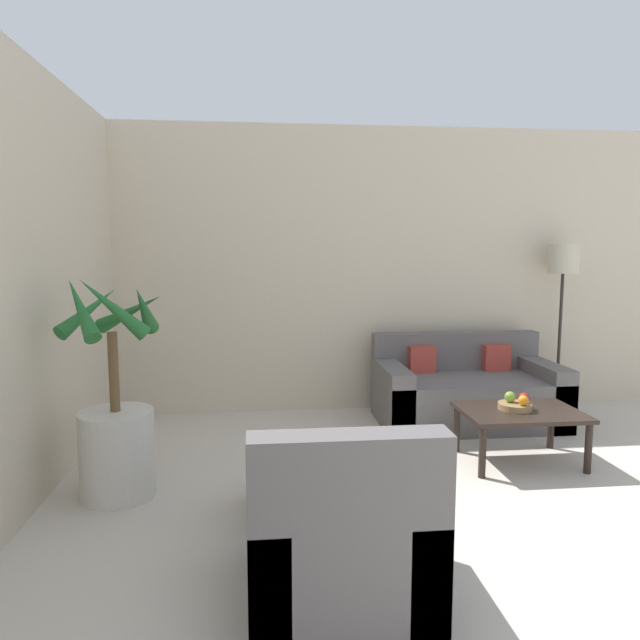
{
  "coord_description": "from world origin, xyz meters",
  "views": [
    {
      "loc": [
        -1.85,
        1.33,
        1.54
      ],
      "look_at": [
        -1.39,
        5.74,
        1.0
      ],
      "focal_mm": 32.0,
      "sensor_mm": 36.0,
      "label": 1
    }
  ],
  "objects_px": {
    "coffee_table": "(520,417)",
    "ottoman": "(307,479)",
    "apple_green": "(510,397)",
    "armchair": "(338,543)",
    "potted_palm": "(116,428)",
    "floor_lamp": "(563,272)",
    "fruit_bowl": "(515,406)",
    "orange_fruit": "(523,401)",
    "sofa_loveseat": "(466,393)",
    "apple_red": "(524,398)"
  },
  "relations": [
    {
      "from": "floor_lamp",
      "to": "ottoman",
      "type": "xyz_separation_m",
      "value": [
        -2.6,
        -1.93,
        -1.13
      ]
    },
    {
      "from": "apple_red",
      "to": "armchair",
      "type": "height_order",
      "value": "armchair"
    },
    {
      "from": "fruit_bowl",
      "to": "potted_palm",
      "type": "bearing_deg",
      "value": -173.4
    },
    {
      "from": "coffee_table",
      "to": "apple_red",
      "type": "xyz_separation_m",
      "value": [
        0.04,
        0.03,
        0.14
      ]
    },
    {
      "from": "armchair",
      "to": "ottoman",
      "type": "height_order",
      "value": "armchair"
    },
    {
      "from": "fruit_bowl",
      "to": "apple_green",
      "type": "distance_m",
      "value": 0.08
    },
    {
      "from": "fruit_bowl",
      "to": "apple_red",
      "type": "height_order",
      "value": "apple_red"
    },
    {
      "from": "floor_lamp",
      "to": "sofa_loveseat",
      "type": "bearing_deg",
      "value": -163.99
    },
    {
      "from": "potted_palm",
      "to": "ottoman",
      "type": "relative_size",
      "value": 2.26
    },
    {
      "from": "potted_palm",
      "to": "armchair",
      "type": "distance_m",
      "value": 1.75
    },
    {
      "from": "apple_red",
      "to": "coffee_table",
      "type": "bearing_deg",
      "value": -143.97
    },
    {
      "from": "potted_palm",
      "to": "ottoman",
      "type": "xyz_separation_m",
      "value": [
        1.16,
        -0.35,
        -0.23
      ]
    },
    {
      "from": "potted_palm",
      "to": "apple_green",
      "type": "relative_size",
      "value": 17.98
    },
    {
      "from": "potted_palm",
      "to": "orange_fruit",
      "type": "relative_size",
      "value": 19.06
    },
    {
      "from": "fruit_bowl",
      "to": "ottoman",
      "type": "xyz_separation_m",
      "value": [
        -1.58,
        -0.67,
        -0.21
      ]
    },
    {
      "from": "armchair",
      "to": "potted_palm",
      "type": "bearing_deg",
      "value": 134.86
    },
    {
      "from": "fruit_bowl",
      "to": "apple_green",
      "type": "bearing_deg",
      "value": 127.2
    },
    {
      "from": "coffee_table",
      "to": "floor_lamp",
      "type": "bearing_deg",
      "value": 52.58
    },
    {
      "from": "apple_red",
      "to": "armchair",
      "type": "distance_m",
      "value": 2.23
    },
    {
      "from": "floor_lamp",
      "to": "apple_red",
      "type": "xyz_separation_m",
      "value": [
        -0.95,
        -1.26,
        -0.86
      ]
    },
    {
      "from": "fruit_bowl",
      "to": "armchair",
      "type": "relative_size",
      "value": 0.28
    },
    {
      "from": "armchair",
      "to": "ottoman",
      "type": "relative_size",
      "value": 1.39
    },
    {
      "from": "fruit_bowl",
      "to": "orange_fruit",
      "type": "relative_size",
      "value": 3.25
    },
    {
      "from": "potted_palm",
      "to": "orange_fruit",
      "type": "distance_m",
      "value": 2.78
    },
    {
      "from": "coffee_table",
      "to": "apple_red",
      "type": "bearing_deg",
      "value": 36.03
    },
    {
      "from": "coffee_table",
      "to": "orange_fruit",
      "type": "distance_m",
      "value": 0.14
    },
    {
      "from": "fruit_bowl",
      "to": "armchair",
      "type": "height_order",
      "value": "armchair"
    },
    {
      "from": "apple_red",
      "to": "ottoman",
      "type": "bearing_deg",
      "value": -157.8
    },
    {
      "from": "apple_green",
      "to": "orange_fruit",
      "type": "distance_m",
      "value": 0.11
    },
    {
      "from": "potted_palm",
      "to": "sofa_loveseat",
      "type": "bearing_deg",
      "value": 25.23
    },
    {
      "from": "sofa_loveseat",
      "to": "apple_red",
      "type": "distance_m",
      "value": 0.99
    },
    {
      "from": "coffee_table",
      "to": "armchair",
      "type": "bearing_deg",
      "value": -135.21
    },
    {
      "from": "apple_green",
      "to": "ottoman",
      "type": "bearing_deg",
      "value": -155.76
    },
    {
      "from": "coffee_table",
      "to": "ottoman",
      "type": "bearing_deg",
      "value": -158.14
    },
    {
      "from": "floor_lamp",
      "to": "fruit_bowl",
      "type": "xyz_separation_m",
      "value": [
        -1.02,
        -1.27,
        -0.92
      ]
    },
    {
      "from": "coffee_table",
      "to": "ottoman",
      "type": "distance_m",
      "value": 1.74
    },
    {
      "from": "floor_lamp",
      "to": "apple_green",
      "type": "relative_size",
      "value": 20.3
    },
    {
      "from": "fruit_bowl",
      "to": "apple_red",
      "type": "bearing_deg",
      "value": 4.57
    },
    {
      "from": "potted_palm",
      "to": "fruit_bowl",
      "type": "relative_size",
      "value": 5.87
    },
    {
      "from": "orange_fruit",
      "to": "apple_green",
      "type": "bearing_deg",
      "value": 119.09
    },
    {
      "from": "apple_green",
      "to": "armchair",
      "type": "bearing_deg",
      "value": -133.15
    },
    {
      "from": "fruit_bowl",
      "to": "orange_fruit",
      "type": "bearing_deg",
      "value": -65.47
    },
    {
      "from": "apple_red",
      "to": "ottoman",
      "type": "height_order",
      "value": "apple_red"
    },
    {
      "from": "orange_fruit",
      "to": "coffee_table",
      "type": "bearing_deg",
      "value": 87.46
    },
    {
      "from": "apple_red",
      "to": "apple_green",
      "type": "height_order",
      "value": "apple_green"
    },
    {
      "from": "sofa_loveseat",
      "to": "coffee_table",
      "type": "relative_size",
      "value": 1.86
    },
    {
      "from": "floor_lamp",
      "to": "coffee_table",
      "type": "xyz_separation_m",
      "value": [
        -0.98,
        -1.29,
        -1.0
      ]
    },
    {
      "from": "sofa_loveseat",
      "to": "floor_lamp",
      "type": "height_order",
      "value": "floor_lamp"
    },
    {
      "from": "apple_red",
      "to": "apple_green",
      "type": "distance_m",
      "value": 0.1
    },
    {
      "from": "apple_red",
      "to": "ottoman",
      "type": "distance_m",
      "value": 1.8
    }
  ]
}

